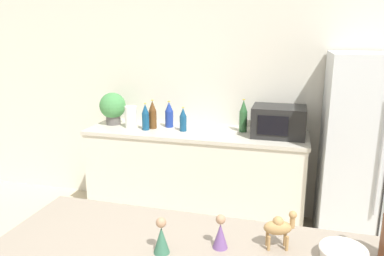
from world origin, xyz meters
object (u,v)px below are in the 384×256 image
at_px(potted_plant, 113,107).
at_px(wise_man_figurine_blue, 220,234).
at_px(back_bottle_0, 169,115).
at_px(paper_towel_roll, 131,117).
at_px(wise_man_figurine_crimson, 161,238).
at_px(back_bottle_3, 183,120).
at_px(fruit_bowl, 343,253).
at_px(back_bottle_1, 243,116).
at_px(microwave, 279,121).
at_px(camel_figurine, 279,227).
at_px(back_bottle_4, 153,115).
at_px(back_bottle_2, 145,117).
at_px(refrigerator, 377,154).

relative_size(potted_plant, wise_man_figurine_blue, 2.24).
bearing_deg(potted_plant, back_bottle_0, 4.09).
relative_size(paper_towel_roll, wise_man_figurine_crimson, 1.41).
distance_m(back_bottle_3, fruit_bowl, 2.34).
distance_m(back_bottle_1, fruit_bowl, 2.22).
height_order(microwave, back_bottle_3, microwave).
distance_m(back_bottle_0, back_bottle_1, 0.75).
xyz_separation_m(paper_towel_roll, wise_man_figurine_blue, (1.30, -2.01, 0.02)).
height_order(microwave, camel_figurine, microwave).
distance_m(back_bottle_4, camel_figurine, 2.38).
bearing_deg(microwave, fruit_bowl, -80.54).
height_order(back_bottle_2, wise_man_figurine_blue, back_bottle_2).
height_order(wise_man_figurine_blue, wise_man_figurine_crimson, wise_man_figurine_crimson).
bearing_deg(fruit_bowl, back_bottle_1, 107.74).
relative_size(back_bottle_0, camel_figurine, 1.60).
relative_size(microwave, back_bottle_0, 1.79).
relative_size(microwave, back_bottle_3, 2.02).
bearing_deg(back_bottle_0, fruit_bowl, -55.87).
height_order(microwave, back_bottle_0, microwave).
relative_size(back_bottle_0, wise_man_figurine_blue, 1.80).
relative_size(paper_towel_roll, camel_figurine, 1.31).
height_order(back_bottle_2, camel_figurine, back_bottle_2).
bearing_deg(back_bottle_1, camel_figurine, -78.48).
xyz_separation_m(back_bottle_1, fruit_bowl, (0.68, -2.11, -0.06)).
distance_m(potted_plant, wise_man_figurine_crimson, 2.56).
relative_size(back_bottle_4, wise_man_figurine_blue, 1.95).
xyz_separation_m(back_bottle_1, back_bottle_2, (-0.94, -0.18, -0.02)).
height_order(refrigerator, microwave, refrigerator).
height_order(refrigerator, camel_figurine, refrigerator).
relative_size(paper_towel_roll, microwave, 0.46).
distance_m(microwave, back_bottle_2, 1.28).
distance_m(potted_plant, back_bottle_0, 0.61).
xyz_separation_m(microwave, wise_man_figurine_blue, (-0.14, -2.07, -0.01)).
height_order(back_bottle_0, camel_figurine, back_bottle_0).
xyz_separation_m(back_bottle_0, back_bottle_2, (-0.19, -0.17, 0.00)).
bearing_deg(back_bottle_4, camel_figurine, -56.45).
height_order(back_bottle_1, wise_man_figurine_blue, back_bottle_1).
bearing_deg(camel_figurine, paper_towel_roll, 128.23).
bearing_deg(back_bottle_3, paper_towel_roll, -178.49).
height_order(back_bottle_3, wise_man_figurine_crimson, back_bottle_3).
bearing_deg(back_bottle_3, back_bottle_0, 147.31).
relative_size(back_bottle_4, fruit_bowl, 1.55).
bearing_deg(back_bottle_0, camel_figurine, -60.54).
bearing_deg(wise_man_figurine_blue, back_bottle_1, 95.13).
relative_size(back_bottle_3, camel_figurine, 1.42).
height_order(refrigerator, back_bottle_4, refrigerator).
relative_size(back_bottle_3, wise_man_figurine_crimson, 1.53).
distance_m(paper_towel_roll, back_bottle_4, 0.22).
distance_m(potted_plant, back_bottle_2, 0.44).
xyz_separation_m(potted_plant, back_bottle_2, (0.42, -0.13, -0.06)).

